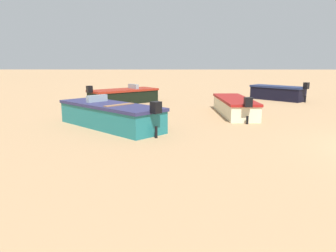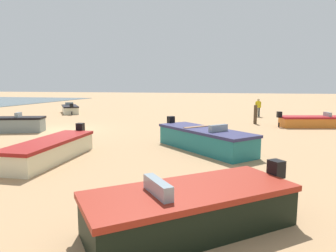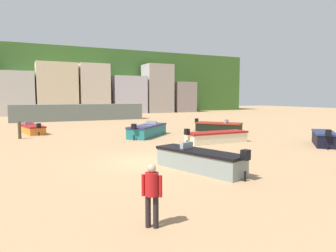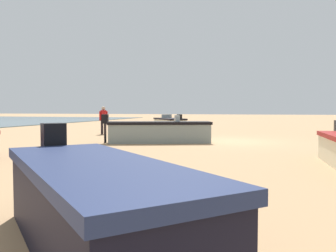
{
  "view_description": "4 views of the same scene",
  "coord_description": "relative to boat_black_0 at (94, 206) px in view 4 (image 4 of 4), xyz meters",
  "views": [
    {
      "loc": [
        -9.19,
        7.05,
        2.67
      ],
      "look_at": [
        0.66,
        7.11,
        0.67
      ],
      "focal_mm": 35.23,
      "sensor_mm": 36.0,
      "label": 1
    },
    {
      "loc": [
        16.88,
        10.73,
        2.91
      ],
      "look_at": [
        1.88,
        7.37,
        0.76
      ],
      "focal_mm": 32.18,
      "sensor_mm": 36.0,
      "label": 2
    },
    {
      "loc": [
        -5.47,
        -14.28,
        3.25
      ],
      "look_at": [
        5.35,
        8.85,
        0.85
      ],
      "focal_mm": 32.68,
      "sensor_mm": 36.0,
      "label": 3
    },
    {
      "loc": [
        16.06,
        1.51,
        1.47
      ],
      "look_at": [
        6.97,
        -0.94,
        1.01
      ],
      "focal_mm": 37.65,
      "sensor_mm": 36.0,
      "label": 4
    }
  ],
  "objects": [
    {
      "name": "boat_grey_1",
      "position": [
        -11.41,
        -2.68,
        -0.0
      ],
      "size": [
        2.53,
        4.71,
        1.24
      ],
      "rotation": [
        0.0,
        0.0,
        0.32
      ],
      "color": "gray",
      "rests_on": "ground"
    },
    {
      "name": "boat_black_0",
      "position": [
        0.0,
        0.0,
        0.0
      ],
      "size": [
        3.38,
        3.37,
        1.26
      ],
      "rotation": [
        0.0,
        0.0,
        5.5
      ],
      "color": "black",
      "rests_on": "ground"
    },
    {
      "name": "beach_walker_foreground",
      "position": [
        -15.53,
        -7.28,
        0.47
      ],
      "size": [
        0.48,
        0.48,
        1.62
      ],
      "rotation": [
        0.0,
        0.0,
        2.49
      ],
      "color": "black",
      "rests_on": "ground"
    },
    {
      "name": "ground_plane",
      "position": [
        -12.83,
        0.15,
        -0.48
      ],
      "size": [
        160.0,
        160.0,
        0.0
      ],
      "primitive_type": "plane",
      "color": "tan"
    },
    {
      "name": "boat_cream_2",
      "position": [
        -23.22,
        -5.34,
        -0.08
      ],
      "size": [
        4.04,
        3.4,
        1.08
      ],
      "rotation": [
        0.0,
        0.0,
        2.18
      ],
      "color": "beige",
      "rests_on": "ground"
    }
  ]
}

